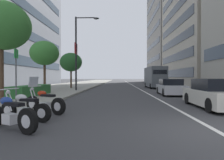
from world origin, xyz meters
TOP-DOWN VIEW (x-y plane):
  - ground_plane at (0.00, 0.00)m, footprint 400.00×400.00m
  - sidewalk_right_plaza at (30.00, 11.11)m, footprint 160.00×9.74m
  - lane_centre_stripe at (35.00, 0.00)m, footprint 110.00×0.16m
  - motorcycle_second_in_row at (0.03, 5.68)m, footprint 1.12×1.98m
  - motorcycle_by_sign_pole at (1.21, 5.85)m, footprint 0.86×2.01m
  - motorcycle_mid_row at (2.57, 5.70)m, footprint 1.11×1.98m
  - car_following_behind at (4.16, -1.93)m, footprint 4.19×1.90m
  - car_far_down_avenue at (11.22, -1.73)m, footprint 4.18×1.97m
  - delivery_van_ahead at (22.03, -2.44)m, footprint 5.86×2.27m
  - parking_sign_by_curb at (3.30, 7.26)m, footprint 0.32×0.06m
  - street_lamp_with_banners at (14.67, 6.71)m, footprint 1.26×2.50m
  - clipped_hedge_bed at (8.69, 9.04)m, footprint 4.94×1.10m
  - street_tree_far_plaza at (4.58, 8.73)m, footprint 2.96×2.96m
  - street_tree_by_lamp_post at (12.93, 9.71)m, footprint 2.70×2.70m
  - street_tree_mid_sidewalk at (19.35, 8.77)m, footprint 2.81×2.81m
  - office_tower_far_left_down_avenue at (32.81, -16.74)m, footprint 21.55×17.12m
  - office_tower_near_left at (57.28, -16.10)m, footprint 24.51×15.83m

SIDE VIEW (x-z plane):
  - ground_plane at x=0.00m, z-range 0.00..0.00m
  - lane_centre_stripe at x=35.00m, z-range 0.00..0.01m
  - sidewalk_right_plaza at x=30.00m, z-range 0.00..0.15m
  - motorcycle_by_sign_pole at x=1.21m, z-range -0.13..0.95m
  - motorcycle_second_in_row at x=0.03m, z-range -0.13..0.99m
  - motorcycle_mid_row at x=2.57m, z-range -0.30..1.20m
  - clipped_hedge_bed at x=8.69m, z-range 0.15..0.89m
  - car_far_down_avenue at x=11.22m, z-range -0.05..1.30m
  - car_following_behind at x=4.16m, z-range -0.05..1.35m
  - delivery_van_ahead at x=22.03m, z-range 0.09..3.01m
  - parking_sign_by_curb at x=3.30m, z-range 0.41..3.03m
  - street_tree_mid_sidewalk at x=19.35m, z-range 1.19..5.67m
  - street_tree_by_lamp_post at x=12.93m, z-range 1.38..6.16m
  - street_tree_far_plaza at x=4.58m, z-range 1.50..6.76m
  - street_lamp_with_banners at x=14.67m, z-range 0.96..8.55m
  - office_tower_far_left_down_avenue at x=32.81m, z-range 0.00..28.56m
  - office_tower_near_left at x=57.28m, z-range 0.00..31.99m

